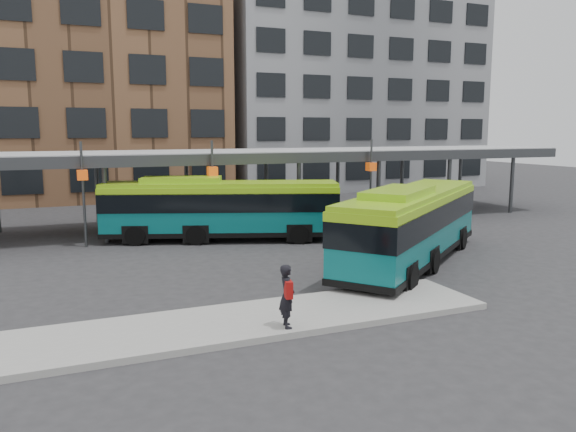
% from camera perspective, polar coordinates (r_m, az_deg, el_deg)
% --- Properties ---
extents(ground, '(120.00, 120.00, 0.00)m').
position_cam_1_polar(ground, '(20.60, 7.90, -6.26)').
color(ground, '#28282B').
rests_on(ground, ground).
extents(boarding_island, '(14.00, 3.00, 0.18)m').
position_cam_1_polar(boarding_island, '(15.73, -4.05, -10.61)').
color(boarding_island, gray).
rests_on(boarding_island, ground).
extents(canopy, '(40.00, 6.53, 4.80)m').
position_cam_1_polar(canopy, '(31.66, -4.05, 6.18)').
color(canopy, '#999B9E').
rests_on(canopy, ground).
extents(building_brick, '(26.00, 14.00, 22.00)m').
position_cam_1_polar(building_brick, '(49.41, -23.17, 14.66)').
color(building_brick, brown).
rests_on(building_brick, ground).
extents(building_grey, '(24.00, 14.00, 20.00)m').
position_cam_1_polar(building_grey, '(55.85, 5.46, 13.50)').
color(building_grey, slate).
rests_on(building_grey, ground).
extents(bus_front, '(10.57, 9.08, 3.18)m').
position_cam_1_polar(bus_front, '(22.78, 12.51, -0.68)').
color(bus_front, '#085B5D').
rests_on(bus_front, ground).
extents(bus_rear, '(11.34, 6.03, 3.09)m').
position_cam_1_polar(bus_rear, '(27.24, -6.91, 0.87)').
color(bus_rear, '#085B5D').
rests_on(bus_rear, ground).
extents(pedestrian, '(0.50, 0.68, 1.68)m').
position_cam_1_polar(pedestrian, '(14.73, -0.10, -8.09)').
color(pedestrian, black).
rests_on(pedestrian, boarding_island).
extents(bike_rack, '(5.18, 1.56, 1.06)m').
position_cam_1_polar(bike_rack, '(37.48, 15.36, 1.04)').
color(bike_rack, slate).
rests_on(bike_rack, ground).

